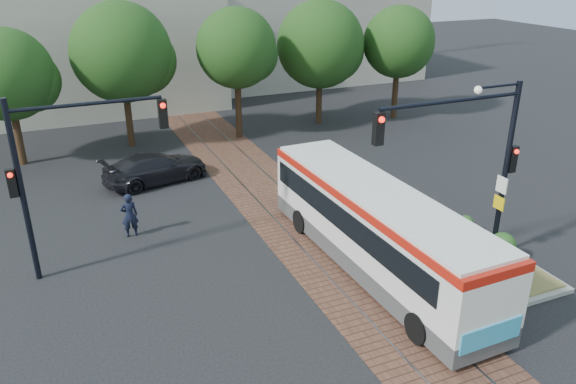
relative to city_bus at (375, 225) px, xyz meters
name	(u,v)px	position (x,y,z in m)	size (l,w,h in m)	color
ground	(353,276)	(-0.90, -0.28, -1.61)	(120.00, 120.00, 0.00)	black
trackbed	(302,226)	(-0.90, 3.72, -1.60)	(3.60, 40.00, 0.02)	brown
tree_row	(229,51)	(0.31, 16.14, 3.24)	(26.40, 5.60, 7.67)	#382314
warehouses	(155,42)	(-1.43, 28.47, 2.21)	(40.00, 13.00, 8.00)	#ADA899
city_bus	(375,225)	(0.00, 0.00, 0.00)	(2.59, 10.83, 2.88)	#414144
traffic_island	(488,252)	(3.92, -1.18, -1.28)	(2.20, 5.20, 1.13)	gray
signal_pole_main	(479,149)	(2.96, -1.09, 2.55)	(5.49, 0.46, 6.00)	black
signal_pole_left	(57,163)	(-9.27, 3.72, 2.26)	(4.99, 0.34, 6.00)	black
officer	(129,215)	(-7.13, 5.55, -0.75)	(0.63, 0.41, 1.72)	black
parked_car	(156,168)	(-5.18, 10.63, -0.91)	(1.96, 4.82, 1.40)	black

